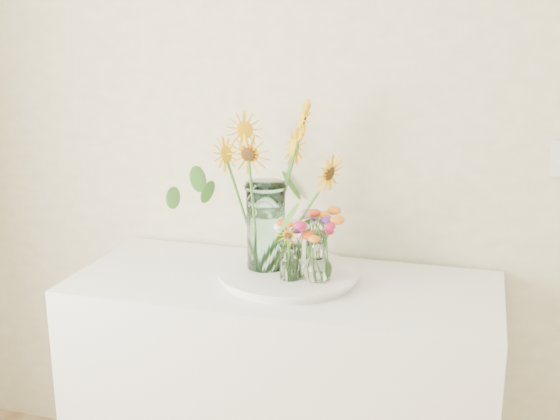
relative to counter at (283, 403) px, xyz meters
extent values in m
cube|color=white|center=(0.00, 0.00, 0.00)|extent=(1.40, 0.60, 0.90)
cylinder|color=white|center=(0.01, 0.02, 0.46)|extent=(0.44, 0.44, 0.02)
cylinder|color=#ACE6D6|center=(-0.07, 0.04, 0.62)|extent=(0.17, 0.17, 0.30)
cylinder|color=white|center=(0.04, -0.04, 0.54)|extent=(0.08, 0.08, 0.12)
cylinder|color=white|center=(0.09, 0.10, 0.54)|extent=(0.08, 0.08, 0.12)
camera|label=1|loc=(0.60, -2.08, 1.28)|focal=45.00mm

